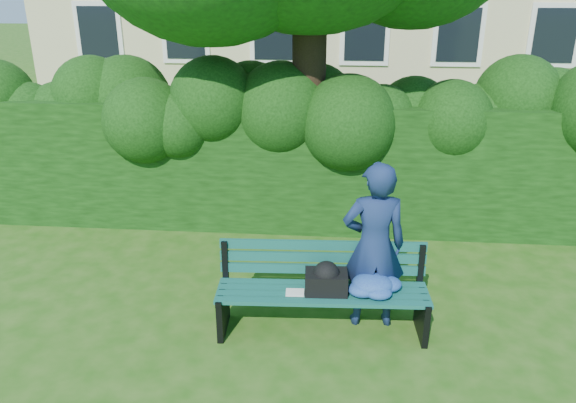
{
  "coord_description": "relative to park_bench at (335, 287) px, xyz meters",
  "views": [
    {
      "loc": [
        0.53,
        -5.4,
        3.35
      ],
      "look_at": [
        0.0,
        0.6,
        0.95
      ],
      "focal_mm": 35.0,
      "sensor_mm": 36.0,
      "label": 1
    }
  ],
  "objects": [
    {
      "name": "ground",
      "position": [
        -0.56,
        0.52,
        -0.5
      ],
      "size": [
        80.0,
        80.0,
        0.0
      ],
      "primitive_type": "plane",
      "color": "#1F550F",
      "rests_on": "ground"
    },
    {
      "name": "hedge",
      "position": [
        -0.56,
        2.72,
        0.4
      ],
      "size": [
        10.0,
        1.0,
        1.8
      ],
      "color": "black",
      "rests_on": "ground"
    },
    {
      "name": "park_bench",
      "position": [
        0.0,
        0.0,
        0.0
      ],
      "size": [
        2.12,
        0.65,
        0.89
      ],
      "rotation": [
        0.0,
        0.0,
        0.05
      ],
      "color": "#0F4B42",
      "rests_on": "ground"
    },
    {
      "name": "man_reading",
      "position": [
        0.37,
        0.18,
        0.38
      ],
      "size": [
        0.68,
        0.49,
        1.75
      ],
      "primitive_type": "imported",
      "rotation": [
        0.0,
        0.0,
        3.25
      ],
      "color": "navy",
      "rests_on": "ground"
    }
  ]
}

